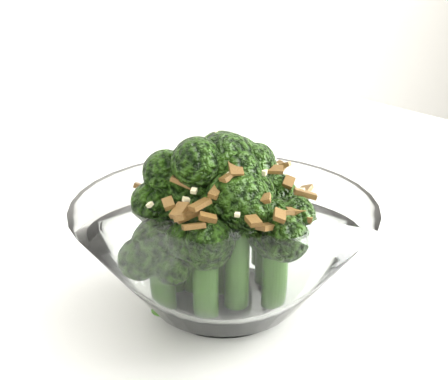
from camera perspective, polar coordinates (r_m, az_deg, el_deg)
name	(u,v)px	position (r m, az deg, el deg)	size (l,w,h in m)	color
broccoli_dish	(223,241)	(0.47, -0.04, -4.26)	(0.21, 0.21, 0.13)	white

